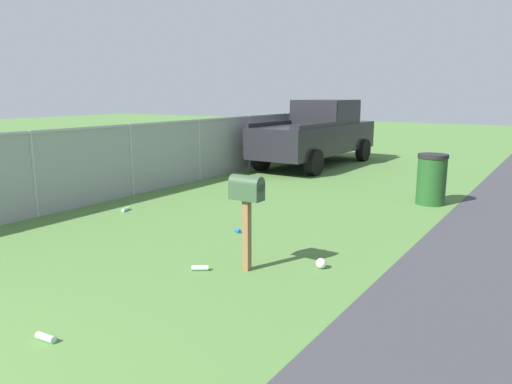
# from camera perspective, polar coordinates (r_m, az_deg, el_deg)

# --- Properties ---
(mailbox) EXTENTS (0.22, 0.44, 1.27)m
(mailbox) POSITION_cam_1_polar(r_m,az_deg,el_deg) (6.18, -1.12, -0.45)
(mailbox) COLOR brown
(mailbox) RESTS_ON ground
(pickup_truck) EXTENTS (5.60, 2.12, 2.09)m
(pickup_truck) POSITION_cam_1_polar(r_m,az_deg,el_deg) (15.89, 7.42, 7.17)
(pickup_truck) COLOR black
(pickup_truck) RESTS_ON ground
(trash_bin) EXTENTS (0.62, 0.62, 1.06)m
(trash_bin) POSITION_cam_1_polar(r_m,az_deg,el_deg) (10.74, 20.01, 1.44)
(trash_bin) COLOR #1E4C1E
(trash_bin) RESTS_ON ground
(fence_section) EXTENTS (16.80, 0.07, 1.63)m
(fence_section) POSITION_cam_1_polar(r_m,az_deg,el_deg) (12.13, -10.35, 4.69)
(fence_section) COLOR #9EA3A8
(fence_section) RESTS_ON ground
(litter_bottle_midfield_b) EXTENTS (0.09, 0.23, 0.07)m
(litter_bottle_midfield_b) POSITION_cam_1_polar(r_m,az_deg,el_deg) (5.15, -23.57, -15.46)
(litter_bottle_midfield_b) COLOR #B2D8BF
(litter_bottle_midfield_b) RESTS_ON ground
(litter_bottle_near_hydrant) EXTENTS (0.23, 0.12, 0.07)m
(litter_bottle_near_hydrant) POSITION_cam_1_polar(r_m,az_deg,el_deg) (9.94, -15.12, -1.97)
(litter_bottle_near_hydrant) COLOR #B2D8BF
(litter_bottle_near_hydrant) RESTS_ON ground
(litter_can_midfield_a) EXTENTS (0.11, 0.14, 0.07)m
(litter_can_midfield_a) POSITION_cam_1_polar(r_m,az_deg,el_deg) (8.13, -2.16, -4.58)
(litter_can_midfield_a) COLOR blue
(litter_can_midfield_a) RESTS_ON ground
(litter_bag_far_scatter) EXTENTS (0.14, 0.14, 0.14)m
(litter_bag_far_scatter) POSITION_cam_1_polar(r_m,az_deg,el_deg) (6.55, 7.69, -8.35)
(litter_bag_far_scatter) COLOR silver
(litter_bag_far_scatter) RESTS_ON ground
(litter_bottle_by_mailbox) EXTENTS (0.18, 0.22, 0.07)m
(litter_bottle_by_mailbox) POSITION_cam_1_polar(r_m,az_deg,el_deg) (6.47, -6.63, -8.90)
(litter_bottle_by_mailbox) COLOR #B2D8BF
(litter_bottle_by_mailbox) RESTS_ON ground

